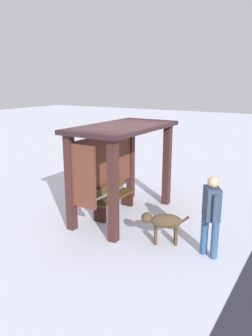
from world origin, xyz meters
TOP-DOWN VIEW (x-y plane):
  - ground_plane at (0.00, 0.00)m, footprint 60.00×60.00m
  - bus_shelter at (-0.08, 0.16)m, footprint 2.99×1.53m
  - bench_left_inside at (0.00, 0.30)m, footprint 1.46×0.36m
  - person_walking at (-0.85, -2.47)m, footprint 0.55×0.43m
  - dog at (-0.85, -1.49)m, footprint 0.56×0.89m

SIDE VIEW (x-z plane):
  - ground_plane at x=0.00m, z-range 0.00..0.00m
  - bench_left_inside at x=0.00m, z-range -0.01..0.73m
  - dog at x=-0.85m, z-range 0.14..0.81m
  - person_walking at x=-0.85m, z-range 0.12..1.71m
  - bus_shelter at x=-0.08m, z-range 0.49..2.76m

